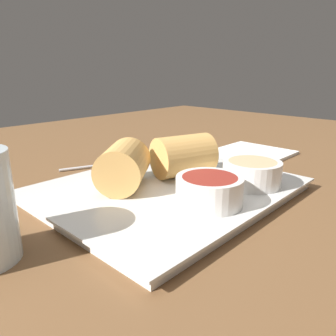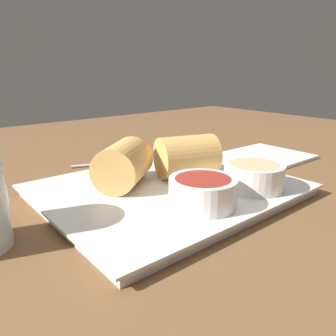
% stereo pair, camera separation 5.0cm
% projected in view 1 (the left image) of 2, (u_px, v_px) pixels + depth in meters
% --- Properties ---
extents(table_surface, '(1.80, 1.40, 0.02)m').
position_uv_depth(table_surface, '(142.00, 208.00, 0.43)').
color(table_surface, brown).
rests_on(table_surface, ground).
extents(serving_plate, '(0.32, 0.27, 0.01)m').
position_uv_depth(serving_plate, '(168.00, 190.00, 0.44)').
color(serving_plate, silver).
rests_on(serving_plate, table_surface).
extents(roll_front_left, '(0.10, 0.10, 0.06)m').
position_uv_depth(roll_front_left, '(124.00, 165.00, 0.43)').
color(roll_front_left, '#DBA356').
rests_on(roll_front_left, serving_plate).
extents(roll_front_right, '(0.10, 0.08, 0.06)m').
position_uv_depth(roll_front_right, '(188.00, 155.00, 0.47)').
color(roll_front_right, '#DBA356').
rests_on(roll_front_right, serving_plate).
extents(dipping_bowl_near, '(0.08, 0.08, 0.03)m').
position_uv_depth(dipping_bowl_near, '(209.00, 189.00, 0.37)').
color(dipping_bowl_near, white).
rests_on(dipping_bowl_near, serving_plate).
extents(dipping_bowl_far, '(0.08, 0.08, 0.03)m').
position_uv_depth(dipping_bowl_far, '(252.00, 172.00, 0.43)').
color(dipping_bowl_far, white).
rests_on(dipping_bowl_far, serving_plate).
extents(spoon, '(0.16, 0.07, 0.01)m').
position_uv_depth(spoon, '(133.00, 160.00, 0.60)').
color(spoon, silver).
rests_on(spoon, table_surface).
extents(napkin, '(0.16, 0.14, 0.01)m').
position_uv_depth(napkin, '(248.00, 154.00, 0.65)').
color(napkin, white).
rests_on(napkin, table_surface).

